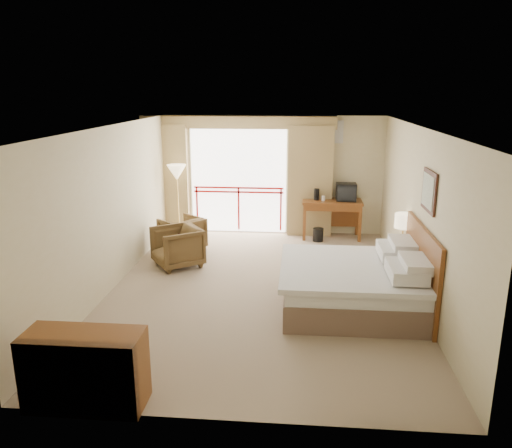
# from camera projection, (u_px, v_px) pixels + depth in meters

# --- Properties ---
(floor) EXTENTS (7.00, 7.00, 0.00)m
(floor) POSITION_uv_depth(u_px,v_px,m) (261.00, 289.00, 8.45)
(floor) COLOR gray
(floor) RESTS_ON ground
(ceiling) EXTENTS (7.00, 7.00, 0.00)m
(ceiling) POSITION_uv_depth(u_px,v_px,m) (261.00, 127.00, 7.74)
(ceiling) COLOR white
(ceiling) RESTS_ON wall_back
(wall_back) EXTENTS (5.00, 0.00, 5.00)m
(wall_back) POSITION_uv_depth(u_px,v_px,m) (273.00, 175.00, 11.46)
(wall_back) COLOR beige
(wall_back) RESTS_ON ground
(wall_front) EXTENTS (5.00, 0.00, 5.00)m
(wall_front) POSITION_uv_depth(u_px,v_px,m) (232.00, 299.00, 4.73)
(wall_front) COLOR beige
(wall_front) RESTS_ON ground
(wall_left) EXTENTS (0.00, 7.00, 7.00)m
(wall_left) POSITION_uv_depth(u_px,v_px,m) (112.00, 208.00, 8.31)
(wall_left) COLOR beige
(wall_left) RESTS_ON ground
(wall_right) EXTENTS (0.00, 7.00, 7.00)m
(wall_right) POSITION_uv_depth(u_px,v_px,m) (419.00, 215.00, 7.89)
(wall_right) COLOR beige
(wall_right) RESTS_ON ground
(balcony_door) EXTENTS (2.40, 0.00, 2.40)m
(balcony_door) POSITION_uv_depth(u_px,v_px,m) (239.00, 181.00, 11.55)
(balcony_door) COLOR white
(balcony_door) RESTS_ON wall_back
(balcony_railing) EXTENTS (2.09, 0.03, 1.02)m
(balcony_railing) POSITION_uv_depth(u_px,v_px,m) (239.00, 198.00, 11.63)
(balcony_railing) COLOR #A9100E
(balcony_railing) RESTS_ON wall_back
(curtain_left) EXTENTS (1.00, 0.26, 2.50)m
(curtain_left) POSITION_uv_depth(u_px,v_px,m) (167.00, 179.00, 11.55)
(curtain_left) COLOR olive
(curtain_left) RESTS_ON wall_back
(curtain_right) EXTENTS (1.00, 0.26, 2.50)m
(curtain_right) POSITION_uv_depth(u_px,v_px,m) (310.00, 181.00, 11.27)
(curtain_right) COLOR olive
(curtain_right) RESTS_ON wall_back
(valance) EXTENTS (4.40, 0.22, 0.28)m
(valance) POSITION_uv_depth(u_px,v_px,m) (237.00, 122.00, 11.10)
(valance) COLOR olive
(valance) RESTS_ON wall_back
(hvac_vent) EXTENTS (0.50, 0.04, 0.50)m
(hvac_vent) POSITION_uv_depth(u_px,v_px,m) (332.00, 132.00, 11.06)
(hvac_vent) COLOR silver
(hvac_vent) RESTS_ON wall_back
(bed) EXTENTS (2.13, 2.06, 0.97)m
(bed) POSITION_uv_depth(u_px,v_px,m) (355.00, 284.00, 7.65)
(bed) COLOR brown
(bed) RESTS_ON floor
(headboard) EXTENTS (0.06, 2.10, 1.30)m
(headboard) POSITION_uv_depth(u_px,v_px,m) (421.00, 269.00, 7.50)
(headboard) COLOR #5F2E11
(headboard) RESTS_ON wall_right
(framed_art) EXTENTS (0.04, 0.72, 0.60)m
(framed_art) POSITION_uv_depth(u_px,v_px,m) (429.00, 191.00, 7.18)
(framed_art) COLOR black
(framed_art) RESTS_ON wall_right
(nightstand) EXTENTS (0.46, 0.54, 0.63)m
(nightstand) POSITION_uv_depth(u_px,v_px,m) (401.00, 263.00, 8.78)
(nightstand) COLOR #5F2E11
(nightstand) RESTS_ON floor
(table_lamp) EXTENTS (0.31, 0.31, 0.54)m
(table_lamp) POSITION_uv_depth(u_px,v_px,m) (404.00, 221.00, 8.63)
(table_lamp) COLOR tan
(table_lamp) RESTS_ON nightstand
(phone) EXTENTS (0.20, 0.16, 0.08)m
(phone) POSITION_uv_depth(u_px,v_px,m) (401.00, 246.00, 8.54)
(phone) COLOR black
(phone) RESTS_ON nightstand
(desk) EXTENTS (1.32, 0.64, 0.87)m
(desk) POSITION_uv_depth(u_px,v_px,m) (332.00, 208.00, 11.23)
(desk) COLOR #5F2E11
(desk) RESTS_ON floor
(tv) EXTENTS (0.44, 0.35, 0.40)m
(tv) POSITION_uv_depth(u_px,v_px,m) (346.00, 192.00, 11.04)
(tv) COLOR black
(tv) RESTS_ON desk
(coffee_maker) EXTENTS (0.15, 0.15, 0.26)m
(coffee_maker) POSITION_uv_depth(u_px,v_px,m) (317.00, 195.00, 11.12)
(coffee_maker) COLOR black
(coffee_maker) RESTS_ON desk
(cup) EXTENTS (0.09, 0.09, 0.11)m
(cup) POSITION_uv_depth(u_px,v_px,m) (323.00, 198.00, 11.08)
(cup) COLOR white
(cup) RESTS_ON desk
(wastebasket) EXTENTS (0.26, 0.26, 0.29)m
(wastebasket) POSITION_uv_depth(u_px,v_px,m) (318.00, 235.00, 11.05)
(wastebasket) COLOR black
(wastebasket) RESTS_ON floor
(armchair_far) EXTENTS (1.07, 1.07, 0.70)m
(armchair_far) POSITION_uv_depth(u_px,v_px,m) (183.00, 250.00, 10.47)
(armchair_far) COLOR #4C361B
(armchair_far) RESTS_ON floor
(armchair_near) EXTENTS (1.15, 1.15, 0.76)m
(armchair_near) POSITION_uv_depth(u_px,v_px,m) (178.00, 266.00, 9.54)
(armchair_near) COLOR #4C361B
(armchair_near) RESTS_ON floor
(side_table) EXTENTS (0.49, 0.49, 0.54)m
(side_table) POSITION_uv_depth(u_px,v_px,m) (182.00, 238.00, 10.04)
(side_table) COLOR black
(side_table) RESTS_ON floor
(book) EXTENTS (0.21, 0.25, 0.02)m
(book) POSITION_uv_depth(u_px,v_px,m) (182.00, 230.00, 9.99)
(book) COLOR white
(book) RESTS_ON side_table
(floor_lamp) EXTENTS (0.42, 0.42, 1.66)m
(floor_lamp) POSITION_uv_depth(u_px,v_px,m) (177.00, 175.00, 11.02)
(floor_lamp) COLOR tan
(floor_lamp) RESTS_ON floor
(dresser) EXTENTS (1.25, 0.53, 0.83)m
(dresser) POSITION_uv_depth(u_px,v_px,m) (85.00, 370.00, 5.25)
(dresser) COLOR #5F2E11
(dresser) RESTS_ON floor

